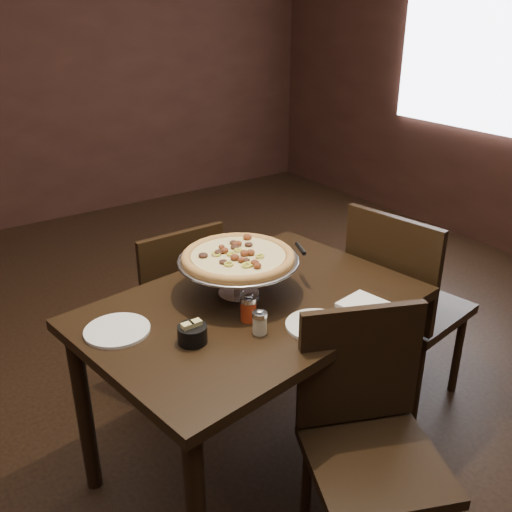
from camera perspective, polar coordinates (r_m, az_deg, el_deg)
room at (r=1.97m, az=-0.96°, el=11.51°), size 6.04×7.04×2.84m
dining_table at (r=2.22m, az=-0.32°, el=-7.06°), size 1.36×1.01×0.79m
pizza_stand at (r=2.16m, az=-1.79°, el=-0.15°), size 0.47×0.47×0.19m
parmesan_shaker at (r=1.96m, az=0.38°, el=-6.63°), size 0.05×0.05×0.09m
pepper_flake_shaker at (r=2.03m, az=-0.76°, el=-5.20°), size 0.06×0.06×0.11m
packet_caddy at (r=1.93m, az=-6.39°, el=-7.71°), size 0.10×0.10×0.08m
napkin_stack at (r=2.17m, az=10.75°, el=-4.85°), size 0.18×0.18×0.02m
plate_left at (r=2.05m, az=-13.72°, el=-7.23°), size 0.23×0.23×0.01m
plate_near at (r=2.03m, az=6.12°, el=-6.91°), size 0.22×0.22×0.01m
serving_spatula at (r=2.25m, az=4.46°, el=0.68°), size 0.13×0.13×0.02m
chair_far at (r=2.79m, az=-8.29°, el=-4.70°), size 0.43×0.43×0.90m
chair_near at (r=2.04m, az=11.17°, el=-17.05°), size 0.57×0.57×0.92m
chair_side at (r=2.76m, az=14.37°, el=-4.41°), size 0.54×0.54×1.00m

